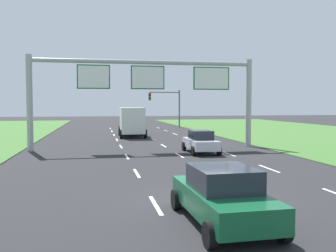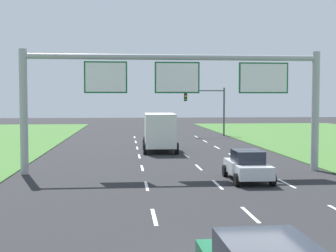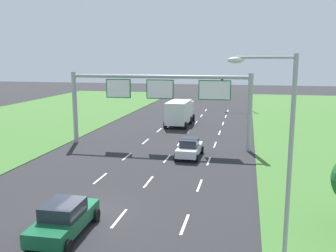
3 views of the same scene
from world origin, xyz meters
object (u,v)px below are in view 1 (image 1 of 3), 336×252
(sign_gantry, at_px, (148,84))
(car_lead_silver, at_px, (201,142))
(car_near_red, at_px, (223,195))
(box_truck, at_px, (131,121))
(traffic_light_mast, at_px, (167,102))

(sign_gantry, bearing_deg, car_lead_silver, -44.57)
(car_near_red, distance_m, box_truck, 30.24)
(car_near_red, distance_m, car_lead_silver, 15.70)
(car_lead_silver, relative_size, sign_gantry, 0.24)
(box_truck, bearing_deg, sign_gantry, -87.48)
(car_lead_silver, relative_size, traffic_light_mast, 0.73)
(car_lead_silver, xyz_separation_m, box_truck, (-3.48, 14.97, 0.89))
(box_truck, distance_m, sign_gantry, 12.21)
(car_near_red, xyz_separation_m, sign_gantry, (0.43, 18.47, 4.11))
(sign_gantry, bearing_deg, car_near_red, -91.34)
(car_near_red, distance_m, traffic_light_mast, 45.80)
(car_near_red, bearing_deg, box_truck, 88.09)
(car_near_red, relative_size, box_truck, 0.62)
(car_near_red, height_order, car_lead_silver, car_near_red)
(sign_gantry, distance_m, traffic_light_mast, 27.50)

